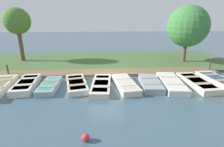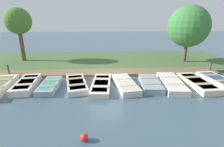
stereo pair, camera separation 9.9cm
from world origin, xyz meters
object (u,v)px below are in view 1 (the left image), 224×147
Objects in this scene: rowboat_5 at (125,84)px; park_tree_left at (188,26)px; rowboat_4 at (101,85)px; rowboat_9 at (217,80)px; rowboat_6 at (150,83)px; rowboat_7 at (171,83)px; mooring_post_far at (210,67)px; rowboat_8 at (197,83)px; park_tree_far_left at (17,22)px; rowboat_2 at (50,86)px; rowboat_3 at (76,84)px; mooring_post_near at (8,70)px; rowboat_1 at (27,84)px; buoy at (86,137)px.

park_tree_left is (-5.51, 6.27, 3.15)m from rowboat_5.
rowboat_4 is 1.17× the size of rowboat_9.
park_tree_left reaches higher than rowboat_6.
rowboat_4 is at bearing -83.90° from rowboat_7.
park_tree_left is at bearing -165.71° from mooring_post_far.
park_tree_left is at bearing 130.01° from rowboat_4.
rowboat_4 is 1.04× the size of rowboat_8.
rowboat_5 is at bearing 52.99° from park_tree_far_left.
rowboat_6 is (-0.03, 1.60, 0.01)m from rowboat_5.
rowboat_4 is at bearing 89.56° from rowboat_2.
rowboat_8 is (0.27, 7.62, 0.01)m from rowboat_3.
park_tree_left reaches higher than rowboat_9.
mooring_post_near is (-2.57, -9.88, 0.24)m from rowboat_6.
rowboat_1 is at bearing -80.07° from mooring_post_far.
rowboat_1 is 4.61m from rowboat_4.
rowboat_5 is (0.24, 3.03, 0.01)m from rowboat_3.
rowboat_5 is 2.96m from rowboat_7.
park_tree_left is at bearing 85.54° from park_tree_far_left.
mooring_post_far is 11.74m from buoy.
mooring_post_far is at bearing 94.25° from rowboat_1.
mooring_post_far is at bearing 111.52° from rowboat_4.
rowboat_8 is (0.06, 2.99, -0.01)m from rowboat_6.
rowboat_2 is at bearing 75.15° from rowboat_1.
rowboat_1 is 1.05× the size of rowboat_9.
buoy is at bearing 32.35° from rowboat_1.
mooring_post_near is (-2.59, -8.28, 0.25)m from rowboat_5.
mooring_post_near is (-2.56, -6.79, 0.27)m from rowboat_4.
buoy is at bearing -1.77° from rowboat_3.
rowboat_7 is 0.68× the size of park_tree_left.
mooring_post_far is (-2.57, 5.42, 0.24)m from rowboat_6.
rowboat_7 is (-0.05, 2.96, -0.01)m from rowboat_5.
mooring_post_near reaches higher than rowboat_1.
rowboat_4 is (0.03, 3.15, -0.01)m from rowboat_2.
park_tree_far_left reaches higher than rowboat_7.
mooring_post_far is (-2.35, 0.95, 0.22)m from rowboat_9.
buoy is (4.91, 2.57, -0.04)m from rowboat_2.
rowboat_3 is at bearing -92.71° from rowboat_4.
park_tree_far_left reaches higher than rowboat_9.
rowboat_6 is 9.96× the size of buoy.
mooring_post_far reaches higher than rowboat_5.
rowboat_3 is at bearing -95.31° from rowboat_8.
rowboat_1 reaches higher than buoy.
rowboat_6 reaches higher than rowboat_5.
rowboat_6 is at bearing -64.66° from mooring_post_far.
rowboat_8 is at bearing 63.46° from park_tree_far_left.
park_tree_left is (-5.27, 0.20, 3.13)m from rowboat_9.
rowboat_5 is (0.03, 1.48, 0.03)m from rowboat_4.
rowboat_4 reaches higher than buoy.
rowboat_2 is at bearing -93.89° from rowboat_8.
mooring_post_near is (-2.35, -14.35, 0.22)m from rowboat_9.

